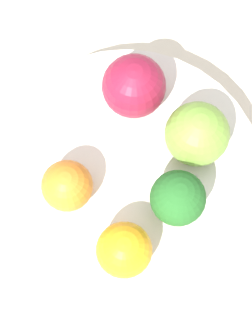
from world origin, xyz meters
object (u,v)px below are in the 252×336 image
object	(u,v)px
apple_red	(134,86)
bowl	(126,178)
broccoli	(178,199)
orange_front	(124,250)
apple_green	(196,131)
orange_back	(67,184)

from	to	relation	value
apple_red	bowl	bearing A→B (deg)	62.36
broccoli	orange_front	xyz separation A→B (m)	(0.06, 0.02, -0.01)
apple_green	orange_back	bearing A→B (deg)	0.65
broccoli	apple_green	size ratio (longest dim) A/B	1.04
bowl	orange_front	size ratio (longest dim) A/B	5.35
bowl	apple_red	bearing A→B (deg)	-117.64
broccoli	orange_front	distance (m)	0.06
bowl	apple_green	distance (m)	0.09
apple_red	orange_back	bearing A→B (deg)	35.33
apple_red	orange_front	size ratio (longest dim) A/B	1.24
bowl	apple_red	world-z (taller)	apple_red
apple_red	broccoli	bearing A→B (deg)	86.73
apple_red	orange_back	world-z (taller)	apple_red
orange_front	orange_back	xyz separation A→B (m)	(0.03, -0.07, -0.00)
broccoli	apple_red	bearing A→B (deg)	-93.27
orange_front	orange_back	world-z (taller)	orange_front
apple_green	orange_back	xyz separation A→B (m)	(0.13, 0.00, -0.01)
bowl	orange_back	size ratio (longest dim) A/B	5.61
bowl	orange_back	bearing A→B (deg)	-1.25
broccoli	apple_red	world-z (taller)	broccoli
orange_front	orange_back	bearing A→B (deg)	-70.86
apple_green	orange_front	size ratio (longest dim) A/B	1.22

